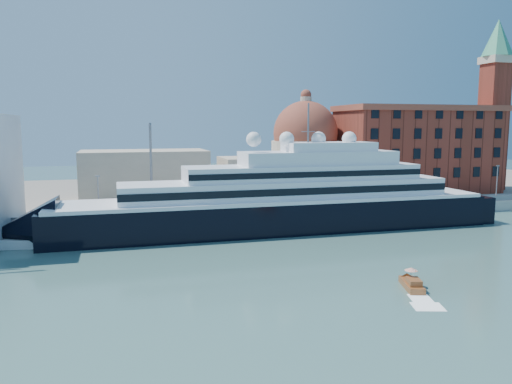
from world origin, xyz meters
name	(u,v)px	position (x,y,z in m)	size (l,w,h in m)	color
ground	(308,263)	(0.00, 0.00, 0.00)	(400.00, 400.00, 0.00)	#396363
quay	(249,215)	(0.00, 34.00, 1.25)	(180.00, 10.00, 2.50)	gray
land	(212,192)	(0.00, 75.00, 1.00)	(260.00, 72.00, 2.00)	slate
quay_fence	(254,210)	(0.00, 29.50, 3.10)	(180.00, 0.10, 1.20)	slate
superyacht	(263,206)	(-0.15, 23.00, 4.89)	(94.74, 13.13, 28.31)	black
service_barge	(32,242)	(-40.46, 21.73, 0.82)	(13.14, 5.72, 2.86)	white
water_taxi	(412,284)	(8.03, -14.39, 0.63)	(3.40, 5.82, 2.62)	brown
warehouse	(417,149)	(52.00, 52.00, 13.79)	(43.00, 19.00, 23.25)	maroon
campanile	(495,94)	(76.00, 52.00, 28.76)	(8.40, 8.40, 47.00)	maroon
church	(249,161)	(6.39, 57.72, 10.91)	(66.00, 18.00, 25.50)	beige
lamp_posts	(189,177)	(-12.67, 32.27, 9.84)	(120.80, 2.40, 18.00)	slate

